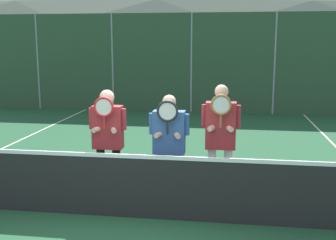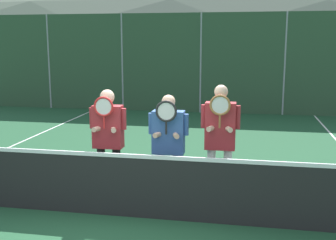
# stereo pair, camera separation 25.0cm
# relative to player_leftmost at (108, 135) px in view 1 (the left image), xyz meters

# --- Properties ---
(ground_plane) EXTENTS (120.00, 120.00, 0.00)m
(ground_plane) POSITION_rel_player_leftmost_xyz_m (0.50, -0.63, -1.06)
(ground_plane) COLOR #1E4C2D
(hill_distant) EXTENTS (134.93, 74.96, 26.24)m
(hill_distant) POSITION_rel_player_leftmost_xyz_m (0.50, 55.91, -1.06)
(hill_distant) COLOR slate
(hill_distant) RESTS_ON ground_plane
(clubhouse_building) EXTENTS (15.99, 5.50, 3.57)m
(clubhouse_building) POSITION_rel_player_leftmost_xyz_m (-0.98, 17.68, 0.74)
(clubhouse_building) COLOR #9EA3A8
(clubhouse_building) RESTS_ON ground_plane
(fence_back) EXTENTS (17.29, 0.06, 3.49)m
(fence_back) POSITION_rel_player_leftmost_xyz_m (0.50, 8.73, 0.68)
(fence_back) COLOR gray
(fence_back) RESTS_ON ground_plane
(tennis_net) EXTENTS (10.59, 0.09, 1.04)m
(tennis_net) POSITION_rel_player_leftmost_xyz_m (0.50, -0.63, -0.58)
(tennis_net) COLOR gray
(tennis_net) RESTS_ON ground_plane
(player_leftmost) EXTENTS (0.60, 0.34, 1.77)m
(player_leftmost) POSITION_rel_player_leftmost_xyz_m (0.00, 0.00, 0.00)
(player_leftmost) COLOR black
(player_leftmost) RESTS_ON ground_plane
(player_center_left) EXTENTS (0.61, 0.34, 1.72)m
(player_center_left) POSITION_rel_player_leftmost_xyz_m (0.98, -0.08, -0.04)
(player_center_left) COLOR #232838
(player_center_left) RESTS_ON ground_plane
(player_center_right) EXTENTS (0.59, 0.34, 1.87)m
(player_center_right) POSITION_rel_player_leftmost_xyz_m (1.74, 0.05, 0.04)
(player_center_right) COLOR white
(player_center_right) RESTS_ON ground_plane
(car_far_left) EXTENTS (4.01, 1.96, 1.84)m
(car_far_left) POSITION_rel_player_leftmost_xyz_m (-3.54, 12.02, -0.13)
(car_far_left) COLOR navy
(car_far_left) RESTS_ON ground_plane
(car_left_of_center) EXTENTS (4.77, 1.97, 1.67)m
(car_left_of_center) POSITION_rel_player_leftmost_xyz_m (1.61, 12.29, -0.20)
(car_left_of_center) COLOR #285638
(car_left_of_center) RESTS_ON ground_plane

